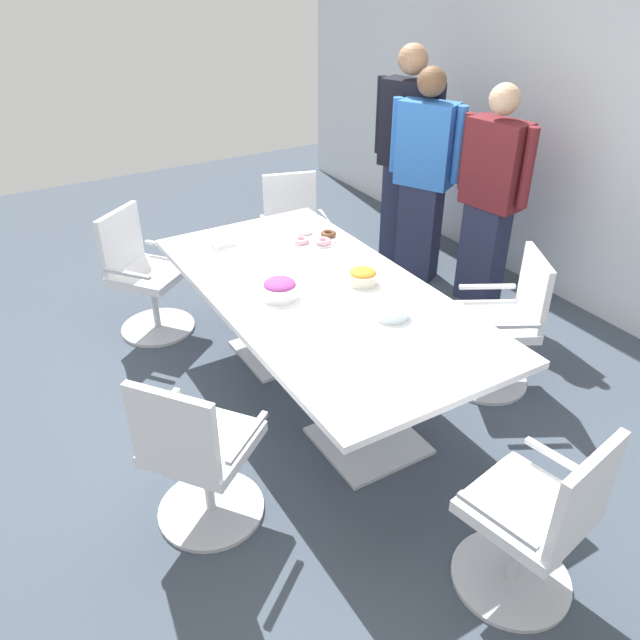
# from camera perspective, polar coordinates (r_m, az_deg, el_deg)

# --- Properties ---
(ground_plane) EXTENTS (10.00, 10.00, 0.01)m
(ground_plane) POSITION_cam_1_polar(r_m,az_deg,el_deg) (4.14, -0.00, -6.58)
(ground_plane) COLOR #3D4754
(back_wall) EXTENTS (8.00, 0.10, 2.80)m
(back_wall) POSITION_cam_1_polar(r_m,az_deg,el_deg) (5.08, 24.93, 15.56)
(back_wall) COLOR silver
(back_wall) RESTS_ON ground
(conference_table) EXTENTS (2.40, 1.20, 0.75)m
(conference_table) POSITION_cam_1_polar(r_m,az_deg,el_deg) (3.79, -0.00, 0.97)
(conference_table) COLOR white
(conference_table) RESTS_ON ground
(office_chair_0) EXTENTS (0.63, 0.63, 0.91)m
(office_chair_0) POSITION_cam_1_polar(r_m,az_deg,el_deg) (2.95, 18.83, -17.09)
(office_chair_0) COLOR silver
(office_chair_0) RESTS_ON ground
(office_chair_1) EXTENTS (0.73, 0.73, 0.91)m
(office_chair_1) POSITION_cam_1_polar(r_m,az_deg,el_deg) (4.18, 16.04, -0.78)
(office_chair_1) COLOR silver
(office_chair_1) RESTS_ON ground
(office_chair_2) EXTENTS (0.67, 0.67, 0.91)m
(office_chair_2) POSITION_cam_1_polar(r_m,az_deg,el_deg) (5.26, -2.30, 7.30)
(office_chair_2) COLOR silver
(office_chair_2) RESTS_ON ground
(office_chair_3) EXTENTS (0.76, 0.76, 0.91)m
(office_chair_3) POSITION_cam_1_polar(r_m,az_deg,el_deg) (4.77, -15.47, 3.52)
(office_chair_3) COLOR silver
(office_chair_3) RESTS_ON ground
(office_chair_4) EXTENTS (0.76, 0.76, 0.91)m
(office_chair_4) POSITION_cam_1_polar(r_m,az_deg,el_deg) (3.14, -10.87, -12.18)
(office_chair_4) COLOR silver
(office_chair_4) RESTS_ON ground
(person_standing_0) EXTENTS (0.59, 0.38, 1.84)m
(person_standing_0) POSITION_cam_1_polar(r_m,az_deg,el_deg) (5.53, 7.76, 14.47)
(person_standing_0) COLOR #232842
(person_standing_0) RESTS_ON ground
(person_standing_1) EXTENTS (0.58, 0.40, 1.72)m
(person_standing_1) POSITION_cam_1_polar(r_m,az_deg,el_deg) (5.27, 9.31, 12.72)
(person_standing_1) COLOR #232842
(person_standing_1) RESTS_ON ground
(person_standing_2) EXTENTS (0.61, 0.29, 1.69)m
(person_standing_2) POSITION_cam_1_polar(r_m,az_deg,el_deg) (4.98, 15.09, 10.67)
(person_standing_2) COLOR #232842
(person_standing_2) RESTS_ON ground
(snack_bowl_chips_orange) EXTENTS (0.18, 0.18, 0.10)m
(snack_bowl_chips_orange) POSITION_cam_1_polar(r_m,az_deg,el_deg) (3.80, 3.87, 3.97)
(snack_bowl_chips_orange) COLOR beige
(snack_bowl_chips_orange) RESTS_ON conference_table
(snack_bowl_candy_mix) EXTENTS (0.21, 0.21, 0.12)m
(snack_bowl_candy_mix) POSITION_cam_1_polar(r_m,az_deg,el_deg) (3.64, -3.64, 2.86)
(snack_bowl_candy_mix) COLOR white
(snack_bowl_candy_mix) RESTS_ON conference_table
(donut_platter) EXTENTS (0.32, 0.32, 0.04)m
(donut_platter) POSITION_cam_1_polar(r_m,az_deg,el_deg) (4.38, -0.53, 7.42)
(donut_platter) COLOR white
(donut_platter) RESTS_ON conference_table
(plate_stack) EXTENTS (0.19, 0.19, 0.05)m
(plate_stack) POSITION_cam_1_polar(r_m,az_deg,el_deg) (3.48, 6.42, 0.71)
(plate_stack) COLOR white
(plate_stack) RESTS_ON conference_table
(napkin_pile) EXTENTS (0.14, 0.14, 0.08)m
(napkin_pile) POSITION_cam_1_polar(r_m,az_deg,el_deg) (4.35, -8.82, 7.23)
(napkin_pile) COLOR white
(napkin_pile) RESTS_ON conference_table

